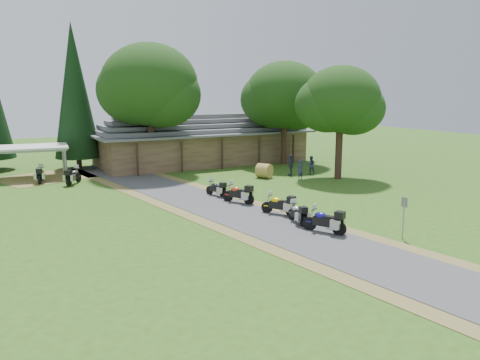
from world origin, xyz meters
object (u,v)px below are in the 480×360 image
motorcycle_carport_b (73,175)px  motorcycle_row_e (216,188)px  motorcycle_row_a (324,220)px  motorcycle_row_d (238,193)px  motorcycle_carport_a (41,174)px  motorcycle_row_b (297,212)px  hay_bale (264,171)px  motorcycle_row_c (279,204)px  lodge (202,138)px  carport (29,162)px

motorcycle_carport_b → motorcycle_row_e: bearing=-104.3°
motorcycle_row_a → motorcycle_row_d: 7.79m
motorcycle_carport_a → motorcycle_row_d: bearing=-130.3°
motorcycle_row_b → motorcycle_carport_a: 22.16m
motorcycle_row_b → motorcycle_row_d: 5.67m
motorcycle_row_d → motorcycle_carport_b: (-8.09, 11.67, 0.01)m
motorcycle_row_d → hay_bale: size_ratio=1.69×
motorcycle_row_b → motorcycle_carport_a: bearing=38.8°
motorcycle_row_c → motorcycle_carport_b: size_ratio=0.96×
motorcycle_carport_a → hay_bale: 17.82m
motorcycle_row_a → motorcycle_row_e: size_ratio=1.20×
motorcycle_row_e → motorcycle_carport_b: 11.98m
lodge → motorcycle_carport_a: bearing=-167.7°
motorcycle_row_a → motorcycle_row_b: 2.13m
motorcycle_row_a → hay_bale: bearing=-47.6°
motorcycle_row_c → motorcycle_row_d: motorcycle_row_d is taller
motorcycle_row_e → motorcycle_carport_b: motorcycle_carport_b is taller
motorcycle_row_a → hay_bale: (5.52, 14.55, -0.10)m
motorcycle_carport_b → motorcycle_row_b: bearing=-118.2°
motorcycle_row_e → hay_bale: 7.77m
lodge → motorcycle_row_b: lodge is taller
lodge → motorcycle_row_e: size_ratio=12.52×
motorcycle_row_b → hay_bale: bearing=-14.7°
motorcycle_row_b → motorcycle_row_e: bearing=15.8°
motorcycle_row_e → motorcycle_carport_b: bearing=23.3°
motorcycle_row_a → motorcycle_row_b: motorcycle_row_a is taller
motorcycle_row_b → motorcycle_row_c: motorcycle_row_c is taller
motorcycle_row_a → motorcycle_carport_a: 24.10m
motorcycle_row_b → motorcycle_row_e: size_ratio=1.05×
motorcycle_row_e → motorcycle_carport_b: size_ratio=0.83×
hay_bale → carport: bearing=150.9°
carport → motorcycle_row_d: (10.78, -16.22, -0.63)m
motorcycle_carport_b → motorcycle_row_d: bearing=-110.0°
motorcycle_carport_a → motorcycle_row_b: bearing=-137.9°
motorcycle_row_b → motorcycle_carport_a: (-10.76, 19.37, 0.07)m
motorcycle_row_a → motorcycle_row_d: motorcycle_row_a is taller
lodge → motorcycle_row_a: size_ratio=10.46×
lodge → motorcycle_row_e: 15.70m
carport → motorcycle_row_a: carport is taller
lodge → motorcycle_carport_a: lodge is taller
lodge → hay_bale: lodge is taller
motorcycle_row_d → motorcycle_carport_a: bearing=7.8°
motorcycle_carport_a → motorcycle_row_e: bearing=-125.4°
motorcycle_row_d → motorcycle_carport_b: 14.20m
motorcycle_row_b → motorcycle_carport_a: size_ratio=0.89×
motorcycle_carport_a → motorcycle_row_a: bearing=-140.0°
motorcycle_carport_b → hay_bale: size_ratio=1.70×
lodge → motorcycle_row_d: (-5.26, -17.11, -1.76)m
motorcycle_row_e → motorcycle_row_c: bearing=171.8°
lodge → motorcycle_row_d: size_ratio=10.54×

